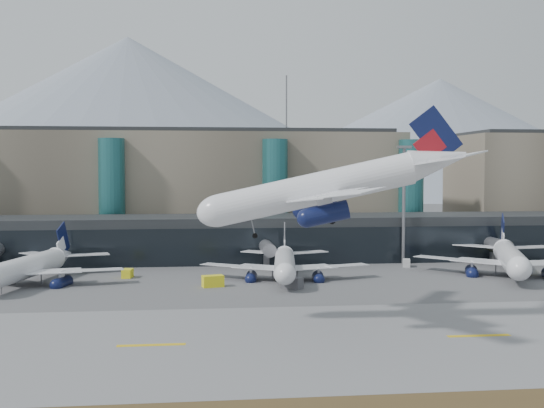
{
  "coord_description": "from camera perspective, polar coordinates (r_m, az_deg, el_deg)",
  "views": [
    {
      "loc": [
        -14.74,
        -94.8,
        20.72
      ],
      "look_at": [
        -0.48,
        32.0,
        14.03
      ],
      "focal_mm": 45.0,
      "sensor_mm": 36.0,
      "label": 1
    }
  ],
  "objects": [
    {
      "name": "jet_parked_mid",
      "position": [
        129.32,
        1.07,
        -4.39
      ],
      "size": [
        33.34,
        33.29,
        10.82
      ],
      "rotation": [
        0.0,
        0.0,
        1.44
      ],
      "color": "white",
      "rests_on": "ground"
    },
    {
      "name": "hero_jet",
      "position": [
        89.03,
        5.85,
        2.28
      ],
      "size": [
        37.01,
        37.3,
        12.07
      ],
      "rotation": [
        0.0,
        -0.22,
        -0.11
      ],
      "color": "white",
      "rests_on": "ground"
    },
    {
      "name": "runway_markings",
      "position": [
        83.74,
        4.0,
        -11.3
      ],
      "size": [
        128.0,
        1.0,
        0.02
      ],
      "color": "gold",
      "rests_on": "ground"
    },
    {
      "name": "veh_b",
      "position": [
        132.58,
        -12.0,
        -5.7
      ],
      "size": [
        2.13,
        3.05,
        1.63
      ],
      "primitive_type": "cube",
      "rotation": [
        0.0,
        0.0,
        1.43
      ],
      "color": "yellow",
      "rests_on": "ground"
    },
    {
      "name": "lightmast_mid",
      "position": [
        149.78,
        10.97,
        0.53
      ],
      "size": [
        3.0,
        1.2,
        25.6
      ],
      "color": "slate",
      "rests_on": "ground"
    },
    {
      "name": "veh_d",
      "position": [
        146.6,
        11.18,
        -4.87
      ],
      "size": [
        2.26,
        3.12,
        1.6
      ],
      "primitive_type": "cube",
      "rotation": [
        0.0,
        0.0,
        1.28
      ],
      "color": "beige",
      "rests_on": "ground"
    },
    {
      "name": "veh_c",
      "position": [
        118.19,
        1.68,
        -6.6
      ],
      "size": [
        3.97,
        3.79,
        2.0
      ],
      "primitive_type": "cube",
      "rotation": [
        0.0,
        0.0,
        -0.71
      ],
      "color": "#4B4B50",
      "rests_on": "ground"
    },
    {
      "name": "runway_strip",
      "position": [
        83.75,
        4.0,
        -11.32
      ],
      "size": [
        400.0,
        40.0,
        0.04
      ],
      "primitive_type": "cube",
      "color": "slate",
      "rests_on": "ground"
    },
    {
      "name": "mountain_ridge",
      "position": [
        476.45,
        -2.73,
        6.01
      ],
      "size": [
        910.0,
        400.0,
        110.0
      ],
      "color": "gray",
      "rests_on": "ground"
    },
    {
      "name": "terminal_main",
      "position": [
        185.16,
        -9.59,
        1.33
      ],
      "size": [
        130.0,
        30.0,
        31.0
      ],
      "color": "gray",
      "rests_on": "ground"
    },
    {
      "name": "ground",
      "position": [
        98.15,
        2.4,
        -9.19
      ],
      "size": [
        900.0,
        900.0,
        0.0
      ],
      "primitive_type": "plane",
      "color": "#515154",
      "rests_on": "ground"
    },
    {
      "name": "teal_towers",
      "position": [
        168.94,
        -6.5,
        0.71
      ],
      "size": [
        116.4,
        19.4,
        46.0
      ],
      "color": "#236062",
      "rests_on": "ground"
    },
    {
      "name": "jet_parked_right",
      "position": [
        142.15,
        19.19,
        -3.65
      ],
      "size": [
        36.12,
        38.44,
        12.36
      ],
      "rotation": [
        0.0,
        0.0,
        1.22
      ],
      "color": "white",
      "rests_on": "ground"
    },
    {
      "name": "veh_h",
      "position": [
        120.18,
        -4.97,
        -6.45
      ],
      "size": [
        4.0,
        2.71,
        2.02
      ],
      "primitive_type": "cube",
      "rotation": [
        0.0,
        0.0,
        0.23
      ],
      "color": "yellow",
      "rests_on": "ground"
    },
    {
      "name": "concourse",
      "position": [
        154.05,
        -0.9,
        -2.87
      ],
      "size": [
        170.0,
        27.0,
        10.0
      ],
      "color": "black",
      "rests_on": "ground"
    },
    {
      "name": "jet_parked_left",
      "position": [
        131.52,
        -19.23,
        -4.35
      ],
      "size": [
        34.24,
        35.24,
        11.33
      ],
      "rotation": [
        0.0,
        0.0,
        1.34
      ],
      "color": "white",
      "rests_on": "ground"
    }
  ]
}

